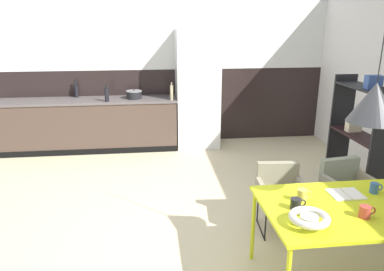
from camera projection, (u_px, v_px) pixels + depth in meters
ground_plane at (185, 240)px, 3.85m from camera, size 9.06×9.06×0.00m
back_wall_splashback_dark at (167, 106)px, 6.90m from camera, size 6.09×0.12×1.35m
back_wall_panel_upper at (165, 30)px, 6.49m from camera, size 6.09×0.12×1.35m
kitchen_counter at (90, 125)px, 6.47m from camera, size 3.05×0.63×0.90m
refrigerator_column at (197, 90)px, 6.51m from camera, size 0.75×0.60×2.06m
dining_table at (356, 211)px, 3.02m from camera, size 1.54×0.95×0.75m
armchair_near_window at (346, 183)px, 4.01m from camera, size 0.55×0.53×0.75m
armchair_by_stool at (280, 188)px, 3.97m from camera, size 0.52×0.50×0.72m
fruit_bowl at (309, 218)px, 2.70m from camera, size 0.30×0.30×0.10m
open_book at (346, 194)px, 3.20m from camera, size 0.27×0.23×0.02m
mug_tall_blue at (296, 204)px, 2.94m from camera, size 0.13×0.09×0.09m
mug_wide_latte at (375, 188)px, 3.22m from camera, size 0.12×0.07×0.09m
mug_dark_espresso at (302, 195)px, 3.07m from camera, size 0.13×0.08×0.11m
mug_white_ceramic at (365, 212)px, 2.82m from camera, size 0.13×0.09×0.09m
cooking_pot at (134, 95)px, 6.39m from camera, size 0.27×0.27×0.16m
bottle_wine_green at (76, 90)px, 6.48m from camera, size 0.07×0.07×0.31m
bottle_vinegar_dark at (107, 94)px, 6.14m from camera, size 0.07×0.07×0.29m
bottle_oil_tall at (172, 92)px, 6.26m from camera, size 0.06×0.06×0.30m
open_shelf_unit at (359, 136)px, 4.53m from camera, size 0.30×0.97×1.60m
pendant_lamp_over_table_near at (374, 103)px, 2.73m from camera, size 0.37×0.37×1.19m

